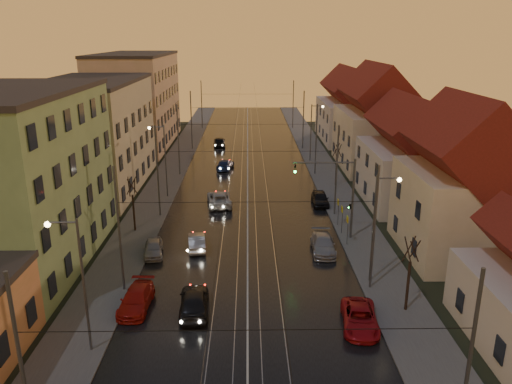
{
  "coord_description": "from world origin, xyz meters",
  "views": [
    {
      "loc": [
        0.09,
        -22.24,
        17.05
      ],
      "look_at": [
        0.79,
        21.59,
        3.22
      ],
      "focal_mm": 35.0,
      "sensor_mm": 36.0,
      "label": 1
    }
  ],
  "objects_px": {
    "traffic_light_mast": "(342,189)",
    "driving_car_1": "(197,242)",
    "street_lamp_2": "(162,154)",
    "driving_car_4": "(220,142)",
    "driving_car_2": "(219,199)",
    "parked_left_3": "(154,248)",
    "street_lamp_3": "(313,127)",
    "parked_right_2": "(320,198)",
    "parked_left_2": "(136,299)",
    "driving_car_3": "(225,164)",
    "street_lamp_1": "(378,219)",
    "street_lamp_0": "(77,273)",
    "parked_right_1": "(323,244)",
    "parked_right_0": "(360,318)",
    "driving_car_0": "(194,301)"
  },
  "relations": [
    {
      "from": "street_lamp_3",
      "to": "driving_car_1",
      "type": "distance_m",
      "value": 33.0
    },
    {
      "from": "driving_car_1",
      "to": "parked_right_0",
      "type": "relative_size",
      "value": 0.86
    },
    {
      "from": "driving_car_2",
      "to": "parked_left_3",
      "type": "relative_size",
      "value": 1.41
    },
    {
      "from": "street_lamp_3",
      "to": "driving_car_1",
      "type": "xyz_separation_m",
      "value": [
        -13.34,
        -29.89,
        -4.25
      ]
    },
    {
      "from": "driving_car_1",
      "to": "street_lamp_1",
      "type": "bearing_deg",
      "value": 147.86
    },
    {
      "from": "street_lamp_1",
      "to": "parked_left_2",
      "type": "distance_m",
      "value": 17.21
    },
    {
      "from": "parked_left_2",
      "to": "driving_car_4",
      "type": "bearing_deg",
      "value": 88.65
    },
    {
      "from": "street_lamp_3",
      "to": "parked_right_2",
      "type": "relative_size",
      "value": 1.95
    },
    {
      "from": "traffic_light_mast",
      "to": "parked_right_2",
      "type": "bearing_deg",
      "value": 92.44
    },
    {
      "from": "street_lamp_2",
      "to": "driving_car_4",
      "type": "distance_m",
      "value": 26.85
    },
    {
      "from": "traffic_light_mast",
      "to": "driving_car_2",
      "type": "xyz_separation_m",
      "value": [
        -10.96,
        9.26,
        -3.89
      ]
    },
    {
      "from": "street_lamp_2",
      "to": "driving_car_4",
      "type": "height_order",
      "value": "street_lamp_2"
    },
    {
      "from": "street_lamp_2",
      "to": "traffic_light_mast",
      "type": "relative_size",
      "value": 1.11
    },
    {
      "from": "street_lamp_3",
      "to": "traffic_light_mast",
      "type": "bearing_deg",
      "value": -92.27
    },
    {
      "from": "street_lamp_1",
      "to": "street_lamp_2",
      "type": "relative_size",
      "value": 1.0
    },
    {
      "from": "street_lamp_1",
      "to": "parked_right_2",
      "type": "bearing_deg",
      "value": 94.99
    },
    {
      "from": "driving_car_2",
      "to": "parked_right_1",
      "type": "bearing_deg",
      "value": 120.64
    },
    {
      "from": "driving_car_4",
      "to": "driving_car_3",
      "type": "bearing_deg",
      "value": 92.77
    },
    {
      "from": "driving_car_1",
      "to": "driving_car_2",
      "type": "relative_size",
      "value": 0.75
    },
    {
      "from": "driving_car_1",
      "to": "driving_car_3",
      "type": "xyz_separation_m",
      "value": [
        1.27,
        25.8,
        0.02
      ]
    },
    {
      "from": "driving_car_4",
      "to": "parked_right_2",
      "type": "height_order",
      "value": "driving_car_4"
    },
    {
      "from": "driving_car_0",
      "to": "parked_left_2",
      "type": "bearing_deg",
      "value": -12.21
    },
    {
      "from": "street_lamp_3",
      "to": "driving_car_0",
      "type": "xyz_separation_m",
      "value": [
        -12.52,
        -39.88,
        -4.1
      ]
    },
    {
      "from": "driving_car_3",
      "to": "parked_left_2",
      "type": "xyz_separation_m",
      "value": [
        -4.27,
        -35.23,
        -0.01
      ]
    },
    {
      "from": "street_lamp_3",
      "to": "parked_right_2",
      "type": "distance_m",
      "value": 19.28
    },
    {
      "from": "street_lamp_3",
      "to": "parked_right_0",
      "type": "height_order",
      "value": "street_lamp_3"
    },
    {
      "from": "parked_right_1",
      "to": "parked_right_2",
      "type": "distance_m",
      "value": 11.98
    },
    {
      "from": "street_lamp_3",
      "to": "traffic_light_mast",
      "type": "xyz_separation_m",
      "value": [
        -1.11,
        -28.0,
        -0.29
      ]
    },
    {
      "from": "driving_car_2",
      "to": "parked_left_3",
      "type": "height_order",
      "value": "driving_car_2"
    },
    {
      "from": "street_lamp_3",
      "to": "driving_car_2",
      "type": "relative_size",
      "value": 1.56
    },
    {
      "from": "parked_left_3",
      "to": "traffic_light_mast",
      "type": "bearing_deg",
      "value": 3.23
    },
    {
      "from": "driving_car_1",
      "to": "driving_car_2",
      "type": "bearing_deg",
      "value": -104.01
    },
    {
      "from": "driving_car_0",
      "to": "parked_right_0",
      "type": "xyz_separation_m",
      "value": [
        10.25,
        -1.89,
        -0.16
      ]
    },
    {
      "from": "street_lamp_1",
      "to": "driving_car_1",
      "type": "distance_m",
      "value": 15.27
    },
    {
      "from": "street_lamp_2",
      "to": "parked_right_0",
      "type": "bearing_deg",
      "value": -58.26
    },
    {
      "from": "driving_car_1",
      "to": "street_lamp_0",
      "type": "bearing_deg",
      "value": 63.43
    },
    {
      "from": "street_lamp_1",
      "to": "parked_left_2",
      "type": "relative_size",
      "value": 1.8
    },
    {
      "from": "street_lamp_3",
      "to": "traffic_light_mast",
      "type": "height_order",
      "value": "street_lamp_3"
    },
    {
      "from": "traffic_light_mast",
      "to": "driving_car_1",
      "type": "distance_m",
      "value": 12.99
    },
    {
      "from": "driving_car_2",
      "to": "parked_left_2",
      "type": "distance_m",
      "value": 21.02
    },
    {
      "from": "driving_car_0",
      "to": "driving_car_2",
      "type": "bearing_deg",
      "value": -95.2
    },
    {
      "from": "parked_left_3",
      "to": "parked_right_0",
      "type": "bearing_deg",
      "value": -44.46
    },
    {
      "from": "street_lamp_3",
      "to": "driving_car_4",
      "type": "height_order",
      "value": "street_lamp_3"
    },
    {
      "from": "driving_car_4",
      "to": "driving_car_2",
      "type": "bearing_deg",
      "value": 89.69
    },
    {
      "from": "street_lamp_3",
      "to": "driving_car_4",
      "type": "relative_size",
      "value": 1.77
    },
    {
      "from": "parked_left_3",
      "to": "parked_right_2",
      "type": "xyz_separation_m",
      "value": [
        15.2,
        12.33,
        0.08
      ]
    },
    {
      "from": "street_lamp_3",
      "to": "parked_right_1",
      "type": "xyz_separation_m",
      "value": [
        -2.9,
        -30.66,
        -4.22
      ]
    },
    {
      "from": "street_lamp_3",
      "to": "driving_car_0",
      "type": "relative_size",
      "value": 1.74
    },
    {
      "from": "street_lamp_0",
      "to": "traffic_light_mast",
      "type": "relative_size",
      "value": 1.11
    },
    {
      "from": "parked_left_2",
      "to": "driving_car_1",
      "type": "bearing_deg",
      "value": 74.17
    }
  ]
}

